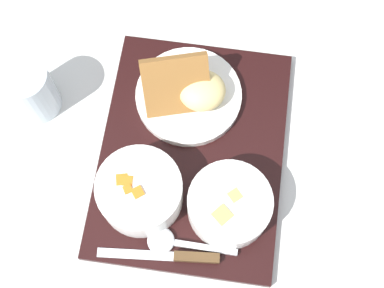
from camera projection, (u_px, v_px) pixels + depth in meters
name	position (u px, v px, depth m)	size (l,w,h in m)	color
ground_plane	(192.00, 154.00, 0.85)	(4.00, 4.00, 0.00)	silver
serving_tray	(192.00, 152.00, 0.84)	(0.39, 0.30, 0.02)	black
bowl_salad	(140.00, 191.00, 0.77)	(0.13, 0.13, 0.06)	white
bowl_soup	(229.00, 204.00, 0.77)	(0.12, 0.12, 0.05)	white
plate_main	(190.00, 93.00, 0.84)	(0.17, 0.17, 0.09)	white
knife	(180.00, 257.00, 0.77)	(0.02, 0.18, 0.01)	silver
spoon	(174.00, 243.00, 0.78)	(0.04, 0.13, 0.01)	silver
glass_water	(32.00, 92.00, 0.84)	(0.08, 0.08, 0.10)	silver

